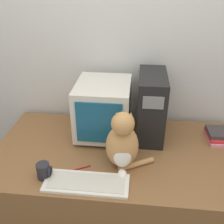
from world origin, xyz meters
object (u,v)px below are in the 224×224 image
Objects in this scene: crt_monitor at (103,109)px; computer_tower at (151,106)px; keyboard at (86,183)px; mug at (44,171)px; pen at (79,169)px; book_stack at (217,135)px; cat at (123,144)px.

computer_tower is (0.33, 0.03, 0.03)m from crt_monitor.
keyboard is 0.26m from mug.
crt_monitor is 0.92× the size of computer_tower.
pen is at bearing -134.30° from computer_tower.
book_stack reaches higher than keyboard.
cat is (-0.17, -0.38, -0.06)m from computer_tower.
cat reaches higher than pen.
book_stack is at bearing 0.48° from crt_monitor.
mug is at bearing -167.24° from cat.
mug is (-0.28, -0.50, -0.16)m from crt_monitor.
cat is at bearing 44.01° from keyboard.
computer_tower is 0.65m from pen.
mug is at bearing 172.91° from keyboard.
cat is (0.19, 0.18, 0.16)m from keyboard.
crt_monitor reaches higher than keyboard.
mug is at bearing -155.02° from book_stack.
pen is (-0.26, -0.06, -0.16)m from cat.
crt_monitor reaches higher than pen.
pen is (-0.90, -0.42, -0.03)m from book_stack.
computer_tower is 4.82× the size of mug.
keyboard is at bearing -59.35° from pen.
crt_monitor reaches higher than book_stack.
mug is (-1.09, -0.51, 0.01)m from book_stack.
cat reaches higher than book_stack.
mug is at bearing -119.25° from crt_monitor.
book_stack is 2.26× the size of mug.
pen is at bearing -172.55° from cat.
mug is (-0.25, 0.03, 0.04)m from keyboard.
computer_tower reaches higher than mug.
keyboard is at bearing -7.09° from mug.
keyboard is (-0.36, -0.56, -0.22)m from computer_tower.
book_stack is (0.48, -0.02, -0.20)m from computer_tower.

